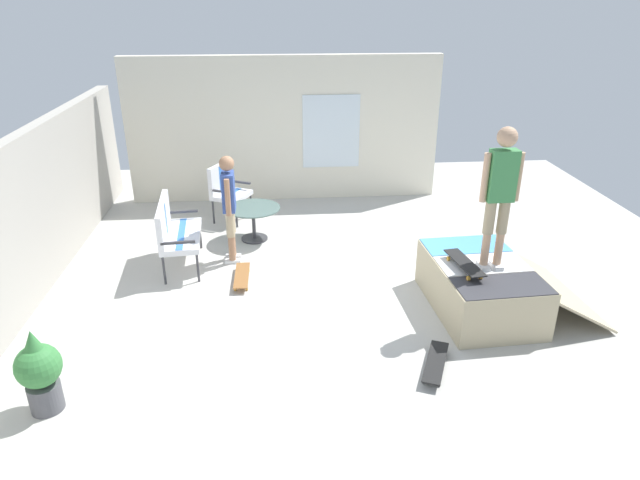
{
  "coord_description": "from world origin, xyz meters",
  "views": [
    {
      "loc": [
        -7.0,
        0.7,
        3.83
      ],
      "look_at": [
        0.02,
        0.12,
        0.7
      ],
      "focal_mm": 31.51,
      "sensor_mm": 36.0,
      "label": 1
    }
  ],
  "objects": [
    {
      "name": "ground_plane",
      "position": [
        0.0,
        0.0,
        -0.05
      ],
      "size": [
        12.0,
        12.0,
        0.1
      ],
      "primitive_type": "cube",
      "color": "beige"
    },
    {
      "name": "back_wall_cinderblock",
      "position": [
        0.0,
        4.0,
        1.08
      ],
      "size": [
        9.0,
        0.2,
        2.15
      ],
      "color": "#ADA89E",
      "rests_on": "ground_plane"
    },
    {
      "name": "house_facade",
      "position": [
        3.8,
        0.49,
        1.38
      ],
      "size": [
        0.23,
        6.0,
        2.77
      ],
      "color": "silver",
      "rests_on": "ground_plane"
    },
    {
      "name": "skate_ramp",
      "position": [
        -0.79,
        -1.93,
        0.33
      ],
      "size": [
        1.86,
        2.12,
        0.66
      ],
      "color": "tan",
      "rests_on": "ground_plane"
    },
    {
      "name": "patio_bench",
      "position": [
        0.82,
        2.24,
        0.62
      ],
      "size": [
        1.29,
        0.65,
        1.02
      ],
      "color": "#38383D",
      "rests_on": "ground_plane"
    },
    {
      "name": "patio_chair_near_house",
      "position": [
        2.67,
        1.6,
        0.61
      ],
      "size": [
        0.8,
        0.77,
        1.02
      ],
      "color": "#38383D",
      "rests_on": "ground_plane"
    },
    {
      "name": "patio_table",
      "position": [
        1.72,
        1.09,
        0.4
      ],
      "size": [
        0.9,
        0.9,
        0.57
      ],
      "color": "#38383D",
      "rests_on": "ground_plane"
    },
    {
      "name": "person_watching",
      "position": [
        0.93,
        1.4,
        0.97
      ],
      "size": [
        0.48,
        0.24,
        1.67
      ],
      "color": "silver",
      "rests_on": "ground_plane"
    },
    {
      "name": "person_skater",
      "position": [
        -0.9,
        -1.95,
        1.71
      ],
      "size": [
        0.24,
        0.48,
        1.78
      ],
      "color": "silver",
      "rests_on": "skate_ramp"
    },
    {
      "name": "skateboard_by_bench",
      "position": [
        0.23,
        1.23,
        0.08
      ],
      "size": [
        0.8,
        0.21,
        0.1
      ],
      "color": "brown",
      "rests_on": "ground_plane"
    },
    {
      "name": "skateboard_spare",
      "position": [
        -2.02,
        -1.0,
        0.08
      ],
      "size": [
        0.81,
        0.5,
        0.1
      ],
      "color": "black",
      "rests_on": "ground_plane"
    },
    {
      "name": "skateboard_on_ramp",
      "position": [
        -0.93,
        -1.61,
        0.74
      ],
      "size": [
        0.82,
        0.31,
        0.1
      ],
      "color": "black",
      "rests_on": "skate_ramp"
    },
    {
      "name": "potted_plant",
      "position": [
        -2.34,
        3.05,
        0.47
      ],
      "size": [
        0.44,
        0.44,
        0.92
      ],
      "color": "#515156",
      "rests_on": "ground_plane"
    }
  ]
}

